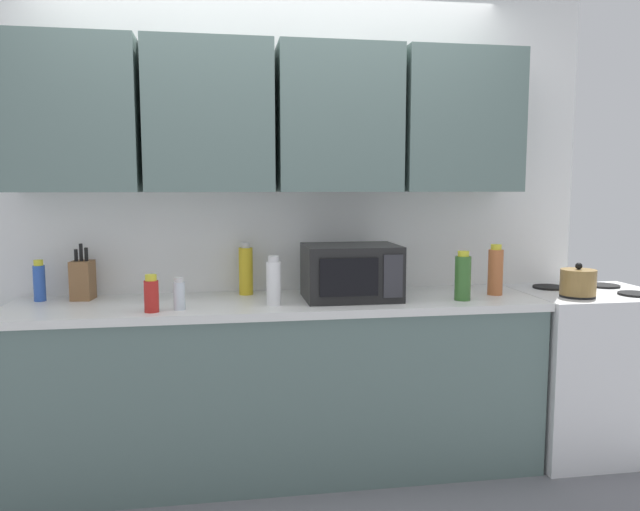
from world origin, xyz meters
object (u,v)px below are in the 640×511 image
(bottle_white_jar, at_px, (274,282))
(bottle_red_sauce, at_px, (151,294))
(bottle_blue_cleaner, at_px, (39,282))
(stove_range, at_px, (587,370))
(bottle_spice_jar, at_px, (495,271))
(knife_block, at_px, (83,279))
(bottle_clear_tall, at_px, (179,294))
(kettle, at_px, (578,282))
(bottle_yellow_mustard, at_px, (246,270))
(bottle_green_oil, at_px, (463,277))
(microwave, at_px, (351,272))

(bottle_white_jar, bearing_deg, bottle_red_sauce, -172.51)
(bottle_blue_cleaner, bearing_deg, bottle_red_sauce, -32.10)
(stove_range, height_order, bottle_spice_jar, bottle_spice_jar)
(knife_block, bearing_deg, bottle_clear_tall, -34.40)
(kettle, distance_m, bottle_spice_jar, 0.42)
(bottle_yellow_mustard, bearing_deg, knife_block, -178.88)
(knife_block, relative_size, bottle_green_oil, 1.15)
(bottle_spice_jar, bearing_deg, stove_range, 0.53)
(bottle_yellow_mustard, bearing_deg, bottle_spice_jar, -9.43)
(bottle_blue_cleaner, relative_size, bottle_clear_tall, 1.36)
(kettle, distance_m, knife_block, 2.57)
(kettle, relative_size, knife_block, 0.63)
(kettle, height_order, bottle_white_jar, bottle_white_jar)
(microwave, relative_size, bottle_spice_jar, 1.77)
(bottle_clear_tall, distance_m, bottle_red_sauce, 0.13)
(bottle_white_jar, bearing_deg, knife_block, 162.30)
(knife_block, height_order, bottle_red_sauce, knife_block)
(microwave, xyz_separation_m, bottle_spice_jar, (0.79, -0.01, -0.01))
(bottle_green_oil, bearing_deg, bottle_yellow_mustard, 162.58)
(stove_range, bearing_deg, bottle_spice_jar, -179.47)
(bottle_blue_cleaner, bearing_deg, bottle_clear_tall, -25.32)
(bottle_blue_cleaner, bearing_deg, knife_block, 2.54)
(microwave, xyz_separation_m, bottle_red_sauce, (-0.98, -0.18, -0.06))
(microwave, height_order, bottle_yellow_mustard, bottle_yellow_mustard)
(microwave, bearing_deg, bottle_spice_jar, -0.37)
(bottle_blue_cleaner, height_order, bottle_yellow_mustard, bottle_yellow_mustard)
(kettle, distance_m, bottle_blue_cleaner, 2.78)
(microwave, bearing_deg, stove_range, 0.01)
(kettle, relative_size, bottle_spice_jar, 0.67)
(kettle, bearing_deg, bottle_yellow_mustard, 168.36)
(microwave, bearing_deg, bottle_blue_cleaner, 173.15)
(bottle_clear_tall, bearing_deg, bottle_blue_cleaner, 154.68)
(knife_block, relative_size, bottle_spice_jar, 1.07)
(kettle, height_order, bottle_clear_tall, kettle)
(kettle, bearing_deg, microwave, 173.28)
(bottle_green_oil, height_order, bottle_clear_tall, bottle_green_oil)
(bottle_green_oil, bearing_deg, bottle_red_sauce, -177.93)
(kettle, relative_size, microwave, 0.38)
(stove_range, height_order, bottle_clear_tall, bottle_clear_tall)
(bottle_white_jar, bearing_deg, bottle_green_oil, -1.17)
(bottle_white_jar, distance_m, bottle_spice_jar, 1.20)
(kettle, bearing_deg, bottle_red_sauce, -178.89)
(bottle_blue_cleaner, xyz_separation_m, bottle_white_jar, (1.16, -0.30, 0.01))
(bottle_clear_tall, bearing_deg, bottle_white_jar, 5.40)
(bottle_white_jar, xyz_separation_m, bottle_red_sauce, (-0.57, -0.08, -0.03))
(stove_range, xyz_separation_m, bottle_spice_jar, (-0.57, -0.01, 0.58))
(bottle_red_sauce, bearing_deg, knife_block, 135.28)
(bottle_blue_cleaner, xyz_separation_m, bottle_yellow_mustard, (1.04, 0.03, 0.03))
(kettle, distance_m, bottle_yellow_mustard, 1.75)
(bottle_blue_cleaner, distance_m, bottle_red_sauce, 0.70)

